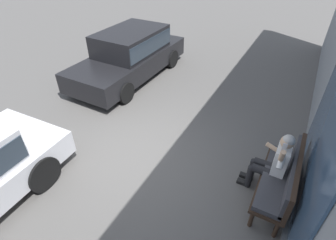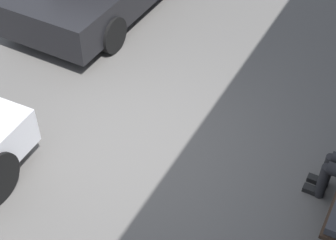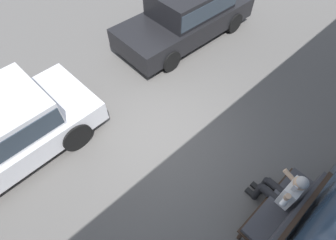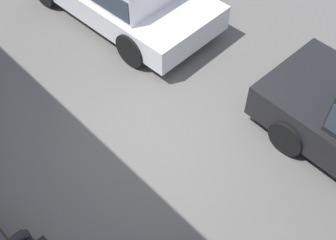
# 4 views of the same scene
# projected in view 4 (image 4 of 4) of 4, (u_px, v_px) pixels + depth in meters

# --- Properties ---
(ground_plane) EXTENTS (60.00, 60.00, 0.00)m
(ground_plane) POSITION_uv_depth(u_px,v_px,m) (146.00, 139.00, 6.90)
(ground_plane) COLOR #565451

